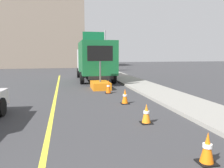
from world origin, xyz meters
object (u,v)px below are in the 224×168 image
arrow_board_trailer (100,81)px  highway_guide_sign (99,44)px  traffic_cone_mid_lane (146,114)px  traffic_cone_far_lane (125,96)px  traffic_cone_curbside (108,87)px  traffic_cone_near_sign (207,148)px  box_truck (95,60)px

arrow_board_trailer → highway_guide_sign: size_ratio=0.54×
traffic_cone_mid_lane → traffic_cone_far_lane: 2.90m
highway_guide_sign → traffic_cone_curbside: bearing=-96.6°
traffic_cone_mid_lane → highway_guide_sign: bearing=85.5°
arrow_board_trailer → traffic_cone_far_lane: bearing=-85.0°
arrow_board_trailer → traffic_cone_near_sign: size_ratio=4.13×
traffic_cone_near_sign → box_truck: bearing=91.2°
box_truck → traffic_cone_mid_lane: (0.05, -11.94, -1.41)m
highway_guide_sign → traffic_cone_mid_lane: size_ratio=7.82×
traffic_cone_mid_lane → traffic_cone_curbside: traffic_cone_curbside is taller
traffic_cone_near_sign → highway_guide_sign: bearing=86.6°
highway_guide_sign → traffic_cone_mid_lane: 21.06m
arrow_board_trailer → highway_guide_sign: 13.84m
arrow_board_trailer → box_truck: bearing=86.7°
traffic_cone_near_sign → traffic_cone_mid_lane: bearing=95.2°
highway_guide_sign → traffic_cone_curbside: (-1.76, -15.11, -3.05)m
highway_guide_sign → box_truck: bearing=-100.8°
highway_guide_sign → traffic_cone_far_lane: size_ratio=7.46×
box_truck → traffic_cone_mid_lane: box_truck is taller
arrow_board_trailer → traffic_cone_near_sign: arrow_board_trailer is taller
highway_guide_sign → traffic_cone_far_lane: bearing=-95.0°
box_truck → highway_guide_sign: size_ratio=1.47×
box_truck → traffic_cone_curbside: 6.43m
traffic_cone_near_sign → traffic_cone_mid_lane: 2.79m
traffic_cone_near_sign → traffic_cone_mid_lane: (-0.25, 2.78, -0.01)m
traffic_cone_mid_lane → box_truck: bearing=90.2°
box_truck → traffic_cone_far_lane: 9.15m
traffic_cone_mid_lane → traffic_cone_curbside: 5.66m
arrow_board_trailer → traffic_cone_mid_lane: (0.31, -7.39, -0.17)m
box_truck → traffic_cone_curbside: size_ratio=9.81×
highway_guide_sign → traffic_cone_far_lane: highway_guide_sign is taller
arrow_board_trailer → traffic_cone_mid_lane: size_ratio=4.22×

